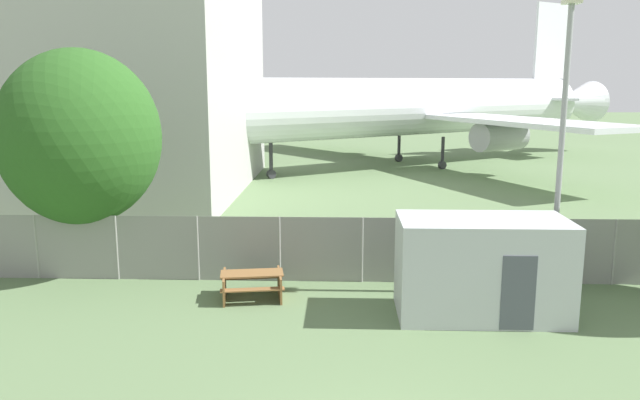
% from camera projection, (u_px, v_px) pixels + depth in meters
% --- Properties ---
extents(hangar_building, '(26.54, 18.68, 16.69)m').
position_uv_depth(hangar_building, '(8.00, 56.00, 35.10)').
color(hangar_building, '#B2B2AD').
rests_on(hangar_building, ground).
extents(perimeter_fence, '(56.07, 0.07, 2.04)m').
position_uv_depth(perimeter_fence, '(362.00, 250.00, 19.14)').
color(perimeter_fence, gray).
rests_on(perimeter_fence, ground).
extents(airplane, '(37.15, 30.47, 12.44)m').
position_uv_depth(airplane, '(408.00, 108.00, 44.86)').
color(airplane, silver).
rests_on(airplane, ground).
extents(portable_cabin, '(4.38, 2.31, 2.61)m').
position_uv_depth(portable_cabin, '(482.00, 267.00, 16.37)').
color(portable_cabin, silver).
rests_on(portable_cabin, ground).
extents(picnic_bench_near_cabin, '(1.97, 1.66, 0.76)m').
position_uv_depth(picnic_bench_near_cabin, '(252.00, 282.00, 17.78)').
color(picnic_bench_near_cabin, brown).
rests_on(picnic_bench_near_cabin, ground).
extents(tree_left_of_cabin, '(5.02, 5.02, 7.14)m').
position_uv_depth(tree_left_of_cabin, '(80.00, 138.00, 19.54)').
color(tree_left_of_cabin, brown).
rests_on(tree_left_of_cabin, ground).
extents(light_mast, '(0.44, 0.44, 8.52)m').
position_uv_depth(light_mast, '(564.00, 117.00, 17.29)').
color(light_mast, '#99999E').
rests_on(light_mast, ground).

